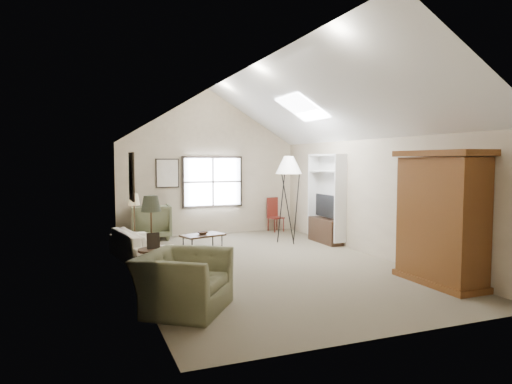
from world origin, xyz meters
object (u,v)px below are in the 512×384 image
object	(u,v)px
armchair_far	(151,221)
sofa	(141,245)
armchair_near	(184,282)
side_chair	(276,215)
armoire	(441,218)
coffee_table	(203,245)
side_table	(154,264)

from	to	relation	value
armchair_far	sofa	bearing A→B (deg)	81.63
armchair_near	side_chair	distance (m)	7.11
armchair_near	armchair_far	world-z (taller)	armchair_far
armoire	side_chair	bearing A→B (deg)	92.60
armchair_near	armchair_far	xyz separation A→B (m)	(0.43, 5.90, 0.06)
coffee_table	armchair_far	bearing A→B (deg)	106.51
armchair_far	side_table	xyz separation A→B (m)	(-0.56, -4.07, -0.20)
sofa	side_table	distance (m)	1.60
sofa	armoire	bearing A→B (deg)	-139.43
armoire	coffee_table	world-z (taller)	armoire
sofa	coffee_table	size ratio (longest dim) A/B	2.33
side_table	armchair_far	bearing A→B (deg)	82.22
side_table	sofa	bearing A→B (deg)	90.00
armchair_near	side_table	distance (m)	1.84
armoire	sofa	size ratio (longest dim) A/B	1.05
armchair_far	side_chair	xyz separation A→B (m)	(3.55, 0.00, 0.03)
side_table	side_chair	size ratio (longest dim) A/B	0.54
sofa	side_chair	world-z (taller)	side_chair
coffee_table	armchair_near	bearing A→B (deg)	-108.79
armchair_far	side_table	bearing A→B (deg)	86.54
sofa	side_table	world-z (taller)	sofa
side_table	side_chair	xyz separation A→B (m)	(4.10, 4.07, 0.22)
armoire	armchair_near	bearing A→B (deg)	177.26
sofa	armchair_near	bearing A→B (deg)	172.35
armoire	armchair_far	bearing A→B (deg)	122.08
sofa	armchair_far	world-z (taller)	armchair_far
armchair_near	side_table	size ratio (longest dim) A/B	2.33
coffee_table	armoire	bearing A→B (deg)	-49.54
sofa	armchair_near	size ratio (longest dim) A/B	1.72
sofa	side_table	xyz separation A→B (m)	(0.00, -1.60, -0.04)
coffee_table	side_chair	distance (m)	3.76
sofa	armchair_far	distance (m)	2.54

